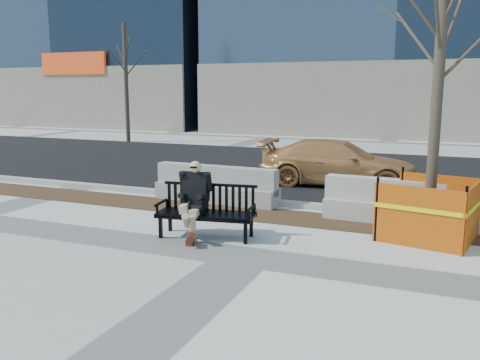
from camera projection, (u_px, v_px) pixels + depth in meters
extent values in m
plane|color=beige|center=(246.00, 256.00, 7.97)|extent=(120.00, 120.00, 0.00)
cube|color=#47301C|center=(293.00, 218.00, 10.33)|extent=(40.00, 1.20, 0.02)
cube|color=black|center=(350.00, 172.00, 15.97)|extent=(60.00, 10.40, 0.01)
cube|color=#9E9B93|center=(306.00, 205.00, 11.18)|extent=(60.00, 0.25, 0.12)
imported|color=#C58548|center=(337.00, 185.00, 13.87)|extent=(4.34, 2.00, 1.23)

